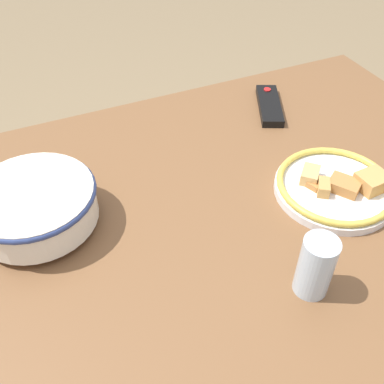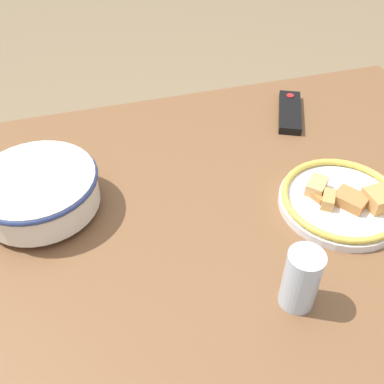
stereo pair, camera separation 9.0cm
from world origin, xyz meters
name	(u,v)px [view 1 (the left image)]	position (x,y,z in m)	size (l,w,h in m)	color
ground_plane	(188,374)	(0.00, 0.00, 0.00)	(8.00, 8.00, 0.00)	#7F6B4C
dining_table	(186,237)	(0.00, 0.00, 0.65)	(1.50, 0.90, 0.72)	brown
noodle_bowl	(34,205)	(-0.28, 0.09, 0.78)	(0.25, 0.25, 0.09)	silver
food_plate	(336,187)	(0.32, -0.07, 0.74)	(0.25, 0.25, 0.05)	white
tv_remote	(269,105)	(0.36, 0.27, 0.73)	(0.13, 0.19, 0.02)	black
drinking_glass	(316,266)	(0.12, -0.26, 0.78)	(0.06, 0.06, 0.12)	silver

